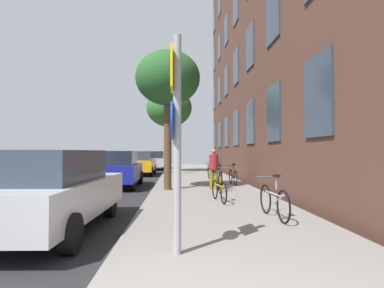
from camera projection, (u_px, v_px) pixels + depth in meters
The scene contains 19 objects.
ground_plane at pixel (132, 182), 16.81m from camera, with size 41.80×41.80×0.00m, color #332D28.
road_asphalt at pixel (92, 182), 16.71m from camera, with size 7.00×38.00×0.01m, color #232326.
sidewalk at pixel (198, 180), 16.97m from camera, with size 4.20×38.00×0.12m, color gray.
building_facade at pixel (247, 3), 16.82m from camera, with size 0.56×27.00×18.94m.
sign_post at pixel (176, 128), 4.62m from camera, with size 0.16×0.60×3.20m.
traffic_light at pixel (169, 138), 20.96m from camera, with size 0.43×0.24×3.45m.
tree_near at pixel (168, 79), 12.43m from camera, with size 2.53×2.53×5.46m.
tree_far at pixel (169, 108), 23.41m from camera, with size 3.35×3.35×6.16m.
bicycle_0 at pixel (274, 201), 7.03m from camera, with size 0.42×1.78×0.99m.
bicycle_1 at pixel (219, 190), 9.39m from camera, with size 0.42×1.62×0.90m.
bicycle_2 at pixel (220, 181), 11.80m from camera, with size 0.52×1.66×0.97m.
bicycle_3 at pixel (233, 176), 14.24m from camera, with size 0.42×1.71×0.95m.
bicycle_4 at pixel (211, 173), 16.60m from camera, with size 0.42×1.72×0.93m.
bicycle_5 at pixel (212, 170), 19.02m from camera, with size 0.57×1.70×0.94m.
pedestrian_0 at pixel (214, 166), 12.44m from camera, with size 0.49×0.49×1.60m.
car_0 at pixel (52, 190), 6.25m from camera, with size 1.97×4.56×1.62m.
car_1 at pixel (118, 169), 14.07m from camera, with size 1.97×4.19×1.62m.
car_2 at pixel (141, 163), 21.48m from camera, with size 1.85×4.46×1.62m.
car_3 at pixel (154, 160), 27.76m from camera, with size 2.04×4.18×1.62m.
Camera 1 is at (-0.02, -1.98, 1.60)m, focal length 29.61 mm.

